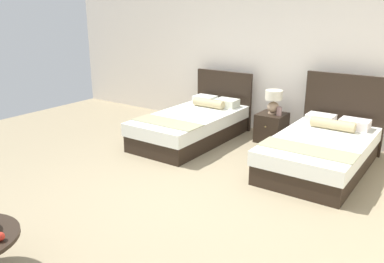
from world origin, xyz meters
name	(u,v)px	position (x,y,z in m)	size (l,w,h in m)	color
ground_plane	(175,200)	(0.00, 0.00, -0.01)	(10.22, 10.14, 0.02)	gray
wall_back	(288,54)	(0.00, 3.27, 1.44)	(10.22, 0.12, 2.88)	beige
bed_near_window	(193,125)	(-1.12, 1.99, 0.27)	(1.17, 2.23, 1.08)	black
bed_near_corner	(322,150)	(1.12, 2.00, 0.28)	(1.25, 2.12, 1.24)	black
nightstand	(271,127)	(0.03, 2.70, 0.25)	(0.46, 0.50, 0.49)	black
table_lamp	(274,100)	(0.03, 2.72, 0.74)	(0.29, 0.29, 0.40)	tan
vase	(279,111)	(0.16, 2.66, 0.57)	(0.09, 0.09, 0.15)	gray
loose_apple	(0,237)	(-0.23, -2.03, 0.45)	(0.07, 0.07, 0.07)	red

